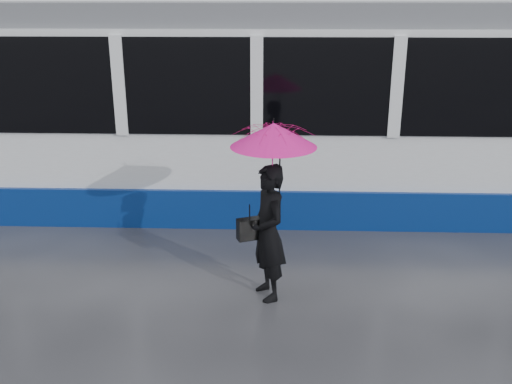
{
  "coord_description": "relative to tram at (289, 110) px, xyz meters",
  "views": [
    {
      "loc": [
        1.66,
        -6.96,
        3.45
      ],
      "look_at": [
        1.41,
        -0.16,
        1.1
      ],
      "focal_mm": 40.0,
      "sensor_mm": 36.0,
      "label": 1
    }
  ],
  "objects": [
    {
      "name": "tram",
      "position": [
        0.0,
        0.0,
        0.0
      ],
      "size": [
        26.0,
        2.56,
        3.35
      ],
      "color": "white",
      "rests_on": "ground"
    },
    {
      "name": "ground",
      "position": [
        -1.87,
        -2.5,
        -1.64
      ],
      "size": [
        90.0,
        90.0,
        0.0
      ],
      "primitive_type": "plane",
      "color": "#28282C",
      "rests_on": "ground"
    },
    {
      "name": "rails",
      "position": [
        -1.87,
        -0.0,
        -1.63
      ],
      "size": [
        34.0,
        1.51,
        0.02
      ],
      "color": "#3F3D38",
      "rests_on": "ground"
    },
    {
      "name": "umbrella",
      "position": [
        -0.24,
        -3.32,
        0.17
      ],
      "size": [
        1.27,
        1.27,
        1.11
      ],
      "rotation": [
        0.0,
        0.0,
        0.4
      ],
      "color": "#ED144C",
      "rests_on": "ground"
    },
    {
      "name": "handbag",
      "position": [
        -0.51,
        -3.3,
        -0.77
      ],
      "size": [
        0.32,
        0.23,
        0.44
      ],
      "rotation": [
        0.0,
        0.0,
        0.4
      ],
      "color": "black",
      "rests_on": "ground"
    },
    {
      "name": "woman",
      "position": [
        -0.29,
        -3.32,
        -0.81
      ],
      "size": [
        0.6,
        0.71,
        1.65
      ],
      "primitive_type": "imported",
      "rotation": [
        0.0,
        0.0,
        -1.17
      ],
      "color": "black",
      "rests_on": "ground"
    }
  ]
}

